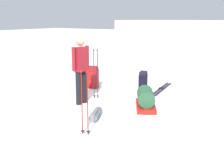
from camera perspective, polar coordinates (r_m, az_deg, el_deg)
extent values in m
plane|color=white|center=(7.56, 0.00, -5.21)|extent=(80.00, 80.00, 0.00)
cylinder|color=black|center=(7.15, -5.78, -2.71)|extent=(0.14, 0.14, 0.85)
cylinder|color=black|center=(7.01, -6.91, -3.02)|extent=(0.14, 0.14, 0.85)
cube|color=maroon|center=(6.94, -6.47, 2.95)|extent=(0.25, 0.36, 0.60)
cylinder|color=maroon|center=(7.11, -5.11, 3.42)|extent=(0.09, 0.09, 0.58)
cylinder|color=maroon|center=(6.77, -7.90, 2.96)|extent=(0.09, 0.09, 0.58)
sphere|color=tan|center=(6.89, -6.55, 6.57)|extent=(0.22, 0.22, 0.22)
cube|color=black|center=(8.69, 9.87, -3.12)|extent=(0.24, 1.71, 0.02)
cube|color=black|center=(8.68, 9.88, -2.96)|extent=(0.08, 0.15, 0.03)
cube|color=black|center=(8.66, 10.51, -3.19)|extent=(0.24, 1.71, 0.02)
cube|color=black|center=(8.65, 10.51, -3.03)|extent=(0.08, 0.15, 0.03)
cube|color=#9F1516|center=(8.64, -4.00, -1.03)|extent=(0.36, 0.29, 0.61)
cube|color=maroon|center=(8.58, -4.03, 1.22)|extent=(0.33, 0.26, 0.08)
cube|color=black|center=(8.02, 6.40, -2.19)|extent=(0.31, 0.41, 0.57)
cube|color=black|center=(7.95, 6.46, 0.10)|extent=(0.28, 0.37, 0.08)
cylinder|color=maroon|center=(5.19, -6.21, -6.30)|extent=(0.02, 0.02, 1.17)
sphere|color=#A51919|center=(5.04, -6.36, 0.40)|extent=(0.05, 0.05, 0.05)
cylinder|color=black|center=(5.37, -6.09, -11.67)|extent=(0.07, 0.07, 0.01)
cylinder|color=maroon|center=(5.15, -5.05, -6.42)|extent=(0.02, 0.02, 1.17)
sphere|color=#A51919|center=(5.00, -5.17, 0.33)|extent=(0.05, 0.05, 0.05)
cylinder|color=black|center=(5.33, -4.95, -11.81)|extent=(0.07, 0.07, 0.01)
cylinder|color=#281B2D|center=(7.51, -3.74, -0.29)|extent=(0.02, 0.02, 1.29)
sphere|color=#A51919|center=(7.40, -3.81, 4.83)|extent=(0.05, 0.05, 0.05)
cylinder|color=black|center=(7.65, -3.68, -4.58)|extent=(0.07, 0.07, 0.01)
cylinder|color=#281B2D|center=(7.47, -2.98, -0.33)|extent=(0.02, 0.02, 1.29)
sphere|color=#A51919|center=(7.37, -3.04, 4.81)|extent=(0.05, 0.05, 0.05)
cylinder|color=black|center=(7.61, -2.94, -4.64)|extent=(0.07, 0.07, 0.01)
cube|color=red|center=(6.86, 6.91, -6.64)|extent=(0.90, 1.13, 0.09)
cylinder|color=#285637|center=(6.79, 6.96, -4.67)|extent=(0.70, 0.83, 0.40)
cylinder|color=slate|center=(6.12, -3.37, -8.39)|extent=(0.38, 0.58, 0.18)
cylinder|color=#B0B9BC|center=(8.89, 3.64, -1.85)|extent=(0.07, 0.07, 0.26)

